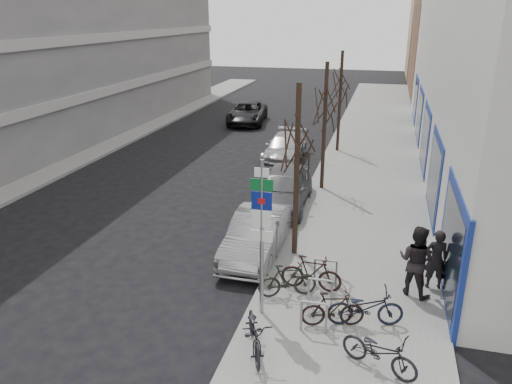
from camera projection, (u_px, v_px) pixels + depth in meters
The scene contains 25 objects.
ground at pixel (175, 304), 13.37m from camera, with size 120.00×120.00×0.00m, color black.
sidewalk_east at pixel (366, 193), 21.37m from camera, with size 5.00×70.00×0.15m, color slate.
sidewalk_west at pixel (52, 166), 25.06m from camera, with size 3.00×70.00×0.15m, color slate.
brick_building_far at pixel (481, 52), 45.31m from camera, with size 12.00×14.00×8.00m, color brown.
tan_building_far at pixel (466, 38), 58.67m from camera, with size 13.00×12.00×9.00m, color #937A5B.
highway_sign_pole at pixel (262, 230), 11.95m from camera, with size 0.55×0.10×4.20m.
bike_rack at pixel (320, 290), 12.78m from camera, with size 0.66×2.26×0.83m.
tree_near at pixel (298, 131), 14.54m from camera, with size 1.80×1.80×5.50m.
tree_mid at pixel (326, 97), 20.45m from camera, with size 1.80×1.80×5.50m.
tree_far at pixel (341, 78), 26.37m from camera, with size 1.80×1.80×5.50m.
meter_front at pixel (277, 236), 15.27m from camera, with size 0.10×0.08×1.27m.
meter_mid at pixel (306, 181), 20.28m from camera, with size 0.10×0.08×1.27m.
meter_back at pixel (324, 147), 25.28m from camera, with size 0.10×0.08×1.27m.
bike_near_left at pixel (255, 329), 11.10m from camera, with size 0.55×1.84×1.12m, color black.
bike_near_right at pixel (333, 309), 12.03m from camera, with size 0.46×1.56×0.95m, color black.
bike_mid_curb at pixel (366, 304), 12.04m from camera, with size 0.56×1.85×1.13m, color black.
bike_mid_inner at pixel (287, 280), 13.30m from camera, with size 0.48×1.61×0.97m, color black.
bike_far_curb at pixel (380, 349), 10.52m from camera, with size 0.52×1.74×1.06m, color black.
bike_far_inner at pixel (311, 273), 13.61m from camera, with size 0.50×1.69×1.03m, color black.
parked_car_front at pixel (257, 235), 15.84m from camera, with size 1.49×4.27×1.41m, color #97969A.
parked_car_mid at pixel (284, 189), 19.65m from camera, with size 1.93×4.79×1.63m, color #535459.
parked_car_back at pixel (285, 148), 26.16m from camera, with size 1.87×4.61×1.34m, color #A6A6AB.
lane_car at pixel (247, 113), 34.91m from camera, with size 2.39×5.18×1.44m, color black.
pedestrian_near at pixel (436, 259), 13.61m from camera, with size 0.63×0.41×1.73m, color black.
pedestrian_far at pixel (416, 260), 13.25m from camera, with size 0.74×0.50×2.01m, color black.
Camera 1 is at (5.03, -10.62, 7.36)m, focal length 35.00 mm.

